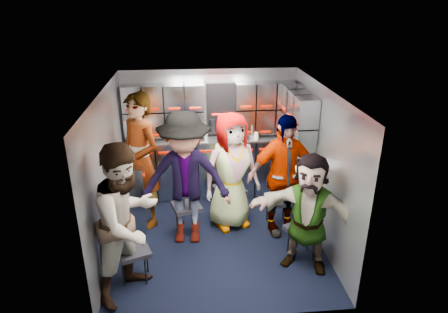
{
  "coord_description": "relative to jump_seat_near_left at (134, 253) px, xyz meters",
  "views": [
    {
      "loc": [
        -0.36,
        -4.75,
        3.24
      ],
      "look_at": [
        0.12,
        0.35,
        1.1
      ],
      "focal_mm": 32.0,
      "sensor_mm": 36.0,
      "label": 1
    }
  ],
  "objects": [
    {
      "name": "jump_seat_near_right",
      "position": [
        2.09,
        0.25,
        0.01
      ],
      "size": [
        0.47,
        0.46,
        0.44
      ],
      "rotation": [
        0.0,
        0.0,
        0.4
      ],
      "color": "black",
      "rests_on": "ground"
    },
    {
      "name": "attendant_arc_b",
      "position": [
        0.63,
        0.78,
        0.56
      ],
      "size": [
        1.26,
        0.8,
        1.86
      ],
      "primitive_type": "imported",
      "rotation": [
        0.0,
        0.0,
        -0.09
      ],
      "color": "black",
      "rests_on": "ground"
    },
    {
      "name": "counter",
      "position": [
        1.05,
        2.06,
        0.64
      ],
      "size": [
        2.68,
        0.42,
        0.03
      ],
      "primitive_type": "cube",
      "color": "silver",
      "rests_on": "cart_bank_back"
    },
    {
      "name": "bottle_right",
      "position": [
        1.7,
        2.01,
        0.77
      ],
      "size": [
        0.07,
        0.07,
        0.23
      ],
      "primitive_type": "cylinder",
      "color": "white",
      "rests_on": "counter"
    },
    {
      "name": "locker_bank_right",
      "position": [
        2.3,
        1.47,
        1.12
      ],
      "size": [
        0.28,
        1.0,
        0.82
      ],
      "primitive_type": "cube",
      "color": "#9EA5AE",
      "rests_on": "wall_right"
    },
    {
      "name": "floor",
      "position": [
        1.05,
        0.77,
        -0.37
      ],
      "size": [
        3.0,
        3.0,
        0.0
      ],
      "primitive_type": "plane",
      "color": "black",
      "rests_on": "ground"
    },
    {
      "name": "cart_bank_left",
      "position": [
        -0.14,
        1.33,
        0.12
      ],
      "size": [
        0.38,
        0.76,
        0.99
      ],
      "primitive_type": "cube",
      "color": "#9EA5AE",
      "rests_on": "ground"
    },
    {
      "name": "attendant_standing",
      "position": [
        0.0,
        1.29,
        0.62
      ],
      "size": [
        0.84,
        0.85,
        1.99
      ],
      "primitive_type": "imported",
      "rotation": [
        0.0,
        0.0,
        -0.82
      ],
      "color": "black",
      "rests_on": "ground"
    },
    {
      "name": "cart_bank_back",
      "position": [
        1.05,
        2.06,
        0.12
      ],
      "size": [
        2.68,
        0.38,
        0.99
      ],
      "primitive_type": "cube",
      "color": "#9EA5AE",
      "rests_on": "ground"
    },
    {
      "name": "bottle_mid",
      "position": [
        0.68,
        2.01,
        0.79
      ],
      "size": [
        0.06,
        0.06,
        0.26
      ],
      "primitive_type": "cylinder",
      "color": "white",
      "rests_on": "counter"
    },
    {
      "name": "attendant_arc_c",
      "position": [
        1.28,
        1.12,
        0.49
      ],
      "size": [
        0.97,
        0.79,
        1.72
      ],
      "primitive_type": "imported",
      "rotation": [
        0.0,
        0.0,
        0.33
      ],
      "color": "black",
      "rests_on": "ground"
    },
    {
      "name": "bottle_left",
      "position": [
        0.46,
        2.01,
        0.8
      ],
      "size": [
        0.06,
        0.06,
        0.28
      ],
      "primitive_type": "cylinder",
      "color": "white",
      "rests_on": "counter"
    },
    {
      "name": "ceiling",
      "position": [
        1.05,
        0.77,
        1.73
      ],
      "size": [
        2.8,
        3.0,
        0.02
      ],
      "primitive_type": "cube",
      "color": "silver",
      "rests_on": "wall_back"
    },
    {
      "name": "cup_right",
      "position": [
        1.77,
        2.0,
        0.71
      ],
      "size": [
        0.08,
        0.08,
        0.11
      ],
      "primitive_type": "cylinder",
      "color": "#CCB490",
      "rests_on": "counter"
    },
    {
      "name": "wall_right",
      "position": [
        2.45,
        0.77,
        0.68
      ],
      "size": [
        0.04,
        3.0,
        2.1
      ],
      "primitive_type": "cube",
      "color": "#9398A0",
      "rests_on": "ground"
    },
    {
      "name": "red_latch_strip",
      "position": [
        1.05,
        1.86,
        0.51
      ],
      "size": [
        2.6,
        0.02,
        0.03
      ],
      "primitive_type": "cube",
      "color": "#A51000",
      "rests_on": "cart_bank_back"
    },
    {
      "name": "cup_left",
      "position": [
        0.41,
        2.0,
        0.72
      ],
      "size": [
        0.08,
        0.08,
        0.11
      ],
      "primitive_type": "cylinder",
      "color": "#CCB490",
      "rests_on": "counter"
    },
    {
      "name": "locker_bank_back",
      "position": [
        1.05,
        2.12,
        1.12
      ],
      "size": [
        2.68,
        0.28,
        0.82
      ],
      "primitive_type": "cube",
      "color": "#9EA5AE",
      "rests_on": "wall_back"
    },
    {
      "name": "jump_seat_mid_left",
      "position": [
        0.63,
        0.96,
        0.02
      ],
      "size": [
        0.46,
        0.45,
        0.44
      ],
      "rotation": [
        0.0,
        0.0,
        0.28
      ],
      "color": "black",
      "rests_on": "ground"
    },
    {
      "name": "jump_seat_center",
      "position": [
        1.28,
        1.3,
        0.07
      ],
      "size": [
        0.52,
        0.51,
        0.5
      ],
      "rotation": [
        0.0,
        0.0,
        0.29
      ],
      "color": "black",
      "rests_on": "ground"
    },
    {
      "name": "jump_seat_near_left",
      "position": [
        0.0,
        0.0,
        0.0
      ],
      "size": [
        0.45,
        0.44,
        0.42
      ],
      "rotation": [
        0.0,
        0.0,
        0.35
      ],
      "color": "black",
      "rests_on": "ground"
    },
    {
      "name": "attendant_arc_e",
      "position": [
        2.09,
        0.07,
        0.39
      ],
      "size": [
        1.47,
        1.02,
        1.52
      ],
      "primitive_type": "imported",
      "rotation": [
        0.0,
        0.0,
        -0.45
      ],
      "color": "black",
      "rests_on": "ground"
    },
    {
      "name": "coffee_niche",
      "position": [
        1.23,
        2.18,
        1.1
      ],
      "size": [
        0.46,
        0.16,
        0.84
      ],
      "primitive_type": null,
      "color": "black",
      "rests_on": "wall_back"
    },
    {
      "name": "right_cabinet",
      "position": [
        2.3,
        1.37,
        0.13
      ],
      "size": [
        0.28,
        1.2,
        1.0
      ],
      "primitive_type": "cube",
      "color": "#9EA5AE",
      "rests_on": "ground"
    },
    {
      "name": "attendant_arc_d",
      "position": [
        1.96,
        0.88,
        0.5
      ],
      "size": [
        1.09,
        0.63,
        1.75
      ],
      "primitive_type": "imported",
      "rotation": [
        0.0,
        0.0,
        0.21
      ],
      "color": "black",
      "rests_on": "ground"
    },
    {
      "name": "wall_back",
      "position": [
        1.05,
        2.27,
        0.68
      ],
      "size": [
        2.8,
        0.04,
        2.1
      ],
      "primitive_type": "cube",
      "color": "#9398A0",
      "rests_on": "ground"
    },
    {
      "name": "jump_seat_mid_right",
      "position": [
        1.96,
        1.06,
        -0.01
      ],
      "size": [
        0.38,
        0.37,
        0.4
      ],
      "rotation": [
        0.0,
        0.0,
        0.14
      ],
      "color": "black",
      "rests_on": "ground"
    },
    {
      "name": "wall_left",
      "position": [
        -0.35,
        0.77,
        0.68
      ],
      "size": [
        0.04,
        3.0,
        2.1
      ],
      "primitive_type": "cube",
      "color": "#9398A0",
      "rests_on": "ground"
    },
    {
      "name": "attendant_arc_a",
      "position": [
        0.0,
        -0.18,
        0.54
      ],
      "size": [
        1.08,
        1.12,
        1.82
      ],
      "primitive_type": "imported",
      "rotation": [
        0.0,
        0.0,
        0.95
      ],
      "color": "black",
      "rests_on": "ground"
    }
  ]
}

